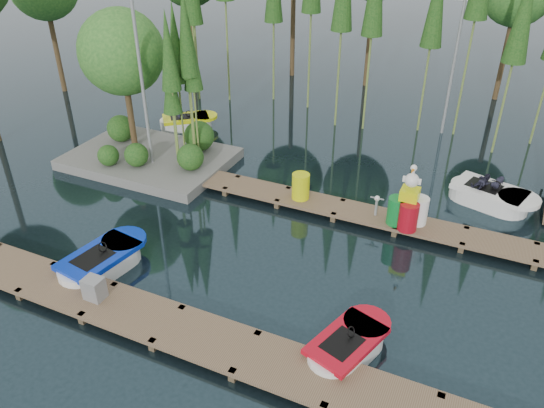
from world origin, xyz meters
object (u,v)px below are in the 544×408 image
at_px(island, 139,82).
at_px(utility_cabinet, 94,288).
at_px(yellow_barrel, 301,186).
at_px(boat_blue, 102,262).
at_px(boat_red, 348,346).
at_px(boat_yellow_far, 187,122).
at_px(drum_cluster, 408,208).

relative_size(island, utility_cabinet, 11.14).
xyz_separation_m(utility_cabinet, yellow_barrel, (2.86, 7.00, 0.15)).
relative_size(boat_blue, yellow_barrel, 3.35).
relative_size(boat_blue, boat_red, 1.10).
bearing_deg(island, boat_red, -32.19).
height_order(island, boat_yellow_far, island).
relative_size(utility_cabinet, drum_cluster, 0.29).
relative_size(boat_yellow_far, utility_cabinet, 4.55).
distance_m(boat_red, drum_cluster, 5.72).
bearing_deg(utility_cabinet, island, 117.66).
bearing_deg(island, drum_cluster, -5.10).
bearing_deg(island, yellow_barrel, -6.50).
bearing_deg(boat_red, island, 165.79).
bearing_deg(island, boat_yellow_far, 95.74).
distance_m(island, yellow_barrel, 7.40).
bearing_deg(yellow_barrel, island, 173.50).
height_order(island, utility_cabinet, island).
height_order(boat_red, drum_cluster, drum_cluster).
xyz_separation_m(boat_yellow_far, drum_cluster, (10.94, -4.35, 0.63)).
relative_size(island, boat_yellow_far, 2.45).
distance_m(boat_blue, boat_red, 7.34).
xyz_separation_m(boat_red, boat_yellow_far, (-10.87, 10.03, 0.03)).
bearing_deg(drum_cluster, boat_red, -90.79).
distance_m(boat_blue, yellow_barrel, 6.85).
height_order(island, boat_blue, island).
xyz_separation_m(utility_cabinet, drum_cluster, (6.52, 6.84, 0.31)).
xyz_separation_m(boat_blue, utility_cabinet, (0.90, -1.29, 0.32)).
relative_size(boat_blue, utility_cabinet, 4.99).
distance_m(boat_yellow_far, utility_cabinet, 12.04).
xyz_separation_m(island, boat_red, (10.52, -6.62, -2.94)).
xyz_separation_m(island, utility_cabinet, (4.08, -7.79, -2.58)).
xyz_separation_m(boat_blue, boat_yellow_far, (-3.53, 9.90, -0.00)).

